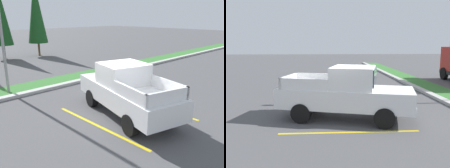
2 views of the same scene
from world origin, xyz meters
The scene contains 4 objects.
ground_plane centered at (0.00, 0.00, 0.00)m, with size 120.00×120.00×0.00m, color #4C4C4F.
parking_line_near centered at (-1.53, -0.34, 0.00)m, with size 0.12×4.80×0.01m, color yellow.
parking_line_far centered at (1.57, -0.34, 0.00)m, with size 0.12×4.80×0.01m, color yellow.
pickup_truck_main centered at (0.04, -0.29, 1.04)m, with size 3.20×5.53×2.10m.
Camera 2 is at (9.60, -1.24, 2.98)m, focal length 40.00 mm.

